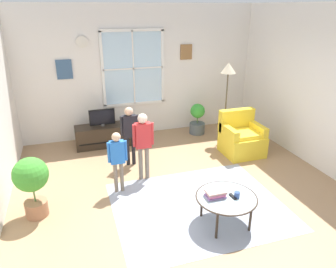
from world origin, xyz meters
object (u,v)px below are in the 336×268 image
tv_stand (104,136)px  cup (237,195)px  remote_near_books (233,196)px  armchair (241,138)px  person_black_shirt (130,129)px  television (102,117)px  potted_plant_corner (32,180)px  coffee_table (226,198)px  person_blue_shirt (117,156)px  floor_lamp (228,76)px  book_stack (215,193)px  person_red_shirt (143,139)px  potted_plant_by_window (197,119)px

tv_stand → cup: (1.40, -3.29, 0.25)m
tv_stand → remote_near_books: size_ratio=8.47×
armchair → person_black_shirt: (-2.27, 0.18, 0.40)m
television → armchair: size_ratio=0.62×
potted_plant_corner → armchair: bearing=14.1°
coffee_table → person_blue_shirt: (-1.27, 1.28, 0.24)m
person_black_shirt → armchair: bearing=-4.6°
remote_near_books → floor_lamp: 3.27m
tv_stand → person_blue_shirt: person_blue_shirt is taller
coffee_table → potted_plant_corner: potted_plant_corner is taller
book_stack → floor_lamp: size_ratio=0.15×
armchair → person_blue_shirt: size_ratio=0.84×
potted_plant_corner → book_stack: bearing=-21.8°
floor_lamp → remote_near_books: bearing=-115.2°
tv_stand → armchair: armchair is taller
television → person_black_shirt: person_black_shirt is taller
book_stack → potted_plant_corner: 2.56m
person_red_shirt → potted_plant_corner: 1.84m
potted_plant_by_window → remote_near_books: bearing=-104.7°
television → person_black_shirt: 1.13m
floor_lamp → cup: bearing=-114.2°
television → coffee_table: television is taller
television → person_blue_shirt: bearing=-89.8°
person_red_shirt → cup: bearing=-60.9°
person_red_shirt → person_blue_shirt: size_ratio=1.16×
armchair → person_red_shirt: size_ratio=0.72×
television → book_stack: size_ratio=2.01×
tv_stand → remote_near_books: (1.35, -3.27, 0.22)m
potted_plant_by_window → book_stack: bearing=-108.6°
cup → person_blue_shirt: bearing=136.0°
person_blue_shirt → person_black_shirt: person_black_shirt is taller
potted_plant_corner → potted_plant_by_window: bearing=33.3°
person_blue_shirt → person_black_shirt: 0.97m
potted_plant_corner → television: bearing=60.8°
tv_stand → person_red_shirt: 1.82m
person_blue_shirt → floor_lamp: (2.67, 1.50, 0.80)m
book_stack → cup: book_stack is taller
tv_stand → book_stack: 3.38m
remote_near_books → potted_plant_by_window: (0.87, 3.31, -0.09)m
coffee_table → person_blue_shirt: person_blue_shirt is taller
armchair → cup: 2.40m
television → potted_plant_by_window: 2.24m
person_black_shirt → remote_near_books: bearing=-66.3°
person_red_shirt → person_black_shirt: (-0.11, 0.61, -0.04)m
person_blue_shirt → floor_lamp: floor_lamp is taller
person_red_shirt → potted_plant_corner: (-1.74, -0.56, -0.18)m
tv_stand → remote_near_books: 3.54m
person_red_shirt → potted_plant_corner: size_ratio=1.32×
book_stack → remote_near_books: 0.24m
television → remote_near_books: bearing=-67.5°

